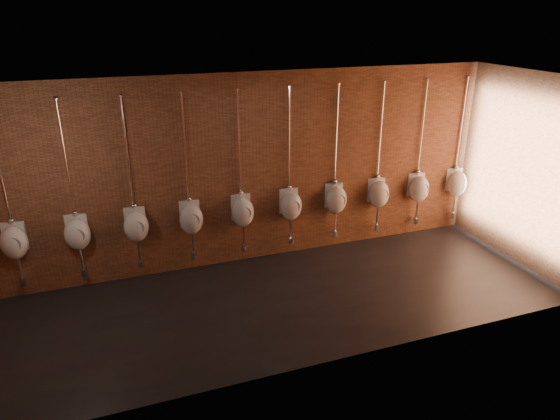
{
  "coord_description": "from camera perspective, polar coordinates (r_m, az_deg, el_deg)",
  "views": [
    {
      "loc": [
        -2.22,
        -6.06,
        4.11
      ],
      "look_at": [
        0.26,
        0.9,
        1.1
      ],
      "focal_mm": 32.0,
      "sensor_mm": 36.0,
      "label": 1
    }
  ],
  "objects": [
    {
      "name": "urinal_3",
      "position": [
        8.14,
        -10.12,
        -0.92
      ],
      "size": [
        0.43,
        0.39,
        2.72
      ],
      "color": "white",
      "rests_on": "ground"
    },
    {
      "name": "urinal_5",
      "position": [
        8.55,
        1.24,
        0.58
      ],
      "size": [
        0.43,
        0.39,
        2.72
      ],
      "color": "white",
      "rests_on": "ground"
    },
    {
      "name": "urinal_2",
      "position": [
        8.07,
        -16.11,
        -1.7
      ],
      "size": [
        0.43,
        0.39,
        2.72
      ],
      "color": "white",
      "rests_on": "ground"
    },
    {
      "name": "urinal_8",
      "position": [
        9.71,
        15.59,
        2.43
      ],
      "size": [
        0.43,
        0.39,
        2.72
      ],
      "color": "white",
      "rests_on": "ground"
    },
    {
      "name": "urinal_4",
      "position": [
        8.3,
        -4.3,
        -0.15
      ],
      "size": [
        0.43,
        0.39,
        2.72
      ],
      "color": "white",
      "rests_on": "ground"
    },
    {
      "name": "urinal_9",
      "position": [
        10.21,
        19.56,
        2.92
      ],
      "size": [
        0.43,
        0.39,
        2.72
      ],
      "color": "white",
      "rests_on": "ground"
    },
    {
      "name": "urinal_1",
      "position": [
        8.09,
        -22.15,
        -2.47
      ],
      "size": [
        0.43,
        0.39,
        2.72
      ],
      "color": "white",
      "rests_on": "ground"
    },
    {
      "name": "room_shell",
      "position": [
        6.79,
        0.51,
        4.15
      ],
      "size": [
        8.54,
        3.04,
        3.22
      ],
      "color": "black",
      "rests_on": "ground"
    },
    {
      "name": "urinal_7",
      "position": [
        9.26,
        11.21,
        1.88
      ],
      "size": [
        0.43,
        0.39,
        2.72
      ],
      "color": "white",
      "rests_on": "ground"
    },
    {
      "name": "urinal_0",
      "position": [
        8.19,
        -28.11,
        -3.2
      ],
      "size": [
        0.43,
        0.39,
        2.72
      ],
      "color": "white",
      "rests_on": "ground"
    },
    {
      "name": "urinal_6",
      "position": [
        8.87,
        6.42,
        1.26
      ],
      "size": [
        0.43,
        0.39,
        2.72
      ],
      "color": "white",
      "rests_on": "ground"
    },
    {
      "name": "ground",
      "position": [
        7.65,
        0.46,
        -10.32
      ],
      "size": [
        8.5,
        8.5,
        0.0
      ],
      "primitive_type": "plane",
      "color": "black",
      "rests_on": "ground"
    }
  ]
}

